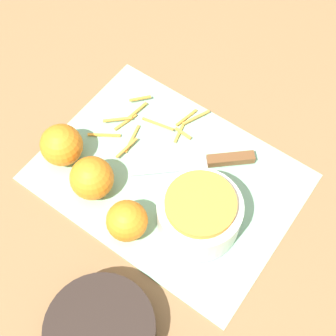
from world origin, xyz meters
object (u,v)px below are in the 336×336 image
(orange_left, at_px, (62,145))
(bowl_dark, at_px, (101,331))
(orange_right, at_px, (127,221))
(knife, at_px, (215,161))
(bowl_speckled, at_px, (199,213))
(orange_back, at_px, (92,178))

(orange_left, bearing_deg, bowl_dark, 141.84)
(orange_left, height_order, orange_right, orange_left)
(orange_right, bearing_deg, knife, -103.73)
(knife, height_order, orange_left, orange_left)
(bowl_speckled, relative_size, knife, 0.76)
(bowl_dark, height_order, orange_back, orange_back)
(orange_left, relative_size, orange_back, 1.00)
(orange_left, bearing_deg, bowl_speckled, -173.25)
(bowl_dark, distance_m, knife, 0.37)
(bowl_speckled, height_order, knife, bowl_speckled)
(orange_right, xyz_separation_m, orange_back, (0.10, -0.03, 0.00))
(bowl_dark, xyz_separation_m, orange_right, (0.08, -0.16, 0.02))
(bowl_dark, relative_size, knife, 0.89)
(bowl_speckled, distance_m, orange_back, 0.20)
(orange_right, distance_m, orange_back, 0.10)
(knife, bearing_deg, bowl_speckled, 67.47)
(orange_back, bearing_deg, bowl_speckled, -164.43)
(bowl_dark, relative_size, orange_back, 2.15)
(knife, xyz_separation_m, orange_left, (0.24, 0.15, 0.03))
(orange_left, relative_size, orange_right, 1.10)
(bowl_speckled, xyz_separation_m, bowl_dark, (0.02, 0.24, -0.02))
(orange_left, distance_m, orange_back, 0.09)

